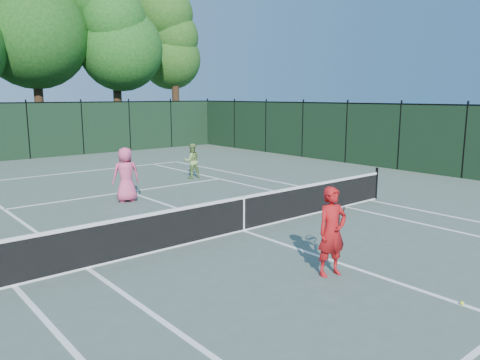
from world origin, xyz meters
TOP-DOWN VIEW (x-y plane):
  - ground at (0.00, 0.00)m, footprint 90.00×90.00m
  - sideline_doubles_left at (-5.49, 0.00)m, footprint 0.10×23.77m
  - sideline_doubles_right at (5.49, 0.00)m, footprint 0.10×23.77m
  - sideline_singles_left at (-4.12, 0.00)m, footprint 0.10×23.77m
  - sideline_singles_right at (4.12, 0.00)m, footprint 0.10×23.77m
  - baseline_far at (0.00, 11.88)m, footprint 10.97×0.10m
  - service_line_far at (0.00, 6.40)m, footprint 8.23×0.10m
  - center_service_line at (0.00, 0.00)m, footprint 0.10×12.80m
  - tennis_net at (0.00, 0.00)m, footprint 11.69×0.09m
  - fence_far at (0.00, 18.00)m, footprint 24.00×0.05m
  - fence_right at (12.00, 0.00)m, footprint 0.05×36.00m
  - tree_3 at (2.00, 22.30)m, footprint 7.00×7.00m
  - tree_4 at (7.00, 21.60)m, footprint 6.20×6.20m
  - tree_5 at (12.00, 22.10)m, footprint 5.80×5.80m
  - coach at (-0.63, -3.34)m, footprint 1.02×0.56m
  - player_pink at (-0.74, 5.02)m, footprint 0.98×0.75m
  - player_green at (3.36, 7.27)m, footprint 0.83×0.72m
  - loose_ball_near_cart at (-0.02, -5.60)m, footprint 0.07×0.07m
  - loose_ball_midcourt at (-0.38, -2.94)m, footprint 0.07×0.07m

SIDE VIEW (x-z plane):
  - ground at x=0.00m, z-range 0.00..0.00m
  - sideline_doubles_left at x=-5.49m, z-range 0.00..0.01m
  - sideline_doubles_right at x=5.49m, z-range 0.00..0.01m
  - sideline_singles_left at x=-4.12m, z-range 0.00..0.01m
  - sideline_singles_right at x=4.12m, z-range 0.00..0.01m
  - baseline_far at x=0.00m, z-range 0.00..0.01m
  - service_line_far at x=0.00m, z-range 0.00..0.01m
  - center_service_line at x=0.00m, z-range 0.00..0.01m
  - loose_ball_near_cart at x=-0.02m, z-range 0.00..0.07m
  - loose_ball_midcourt at x=-0.38m, z-range 0.00..0.07m
  - tennis_net at x=0.00m, z-range -0.05..1.01m
  - player_green at x=3.36m, z-range 0.00..1.46m
  - coach at x=-0.63m, z-range 0.00..1.73m
  - player_pink at x=-0.74m, z-range 0.00..1.78m
  - fence_far at x=0.00m, z-range 0.00..3.00m
  - fence_right at x=12.00m, z-range 0.00..3.00m
  - tree_5 at x=12.00m, z-range 1.59..13.82m
  - tree_4 at x=7.00m, z-range 1.66..14.63m
  - tree_3 at x=2.00m, z-range 1.78..16.23m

